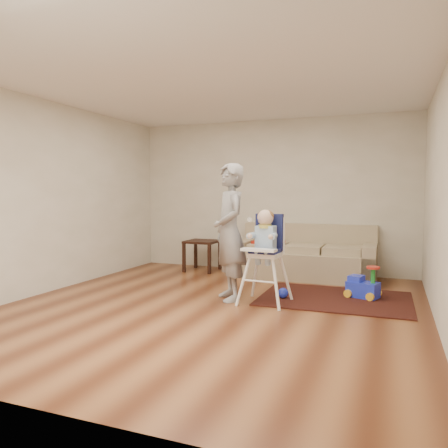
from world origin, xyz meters
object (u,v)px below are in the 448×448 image
(sofa, at_px, (305,252))
(ride_on_toy, at_px, (363,281))
(high_chair, at_px, (265,258))
(adult, at_px, (230,232))
(side_table, at_px, (202,256))
(toy_ball, at_px, (283,293))

(sofa, xyz_separation_m, ride_on_toy, (1.00, -1.15, -0.20))
(high_chair, xyz_separation_m, adult, (-0.48, 0.01, 0.31))
(side_table, bearing_deg, high_chair, -47.27)
(sofa, relative_size, ride_on_toy, 5.22)
(sofa, bearing_deg, side_table, -179.39)
(sofa, distance_m, side_table, 1.85)
(sofa, xyz_separation_m, adult, (-0.63, -1.86, 0.46))
(high_chair, relative_size, adult, 0.67)
(toy_ball, height_order, high_chair, high_chair)
(sofa, height_order, high_chair, high_chair)
(adult, bearing_deg, toy_ball, 76.44)
(toy_ball, relative_size, high_chair, 0.11)
(side_table, distance_m, toy_ball, 2.43)
(sofa, height_order, ride_on_toy, sofa)
(toy_ball, bearing_deg, sofa, 90.68)
(side_table, relative_size, toy_ball, 4.05)
(sofa, xyz_separation_m, side_table, (-1.85, -0.03, -0.16))
(ride_on_toy, relative_size, adult, 0.24)
(side_table, distance_m, adult, 2.28)
(sofa, relative_size, high_chair, 1.87)
(sofa, height_order, side_table, sofa)
(high_chair, bearing_deg, adult, -178.20)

